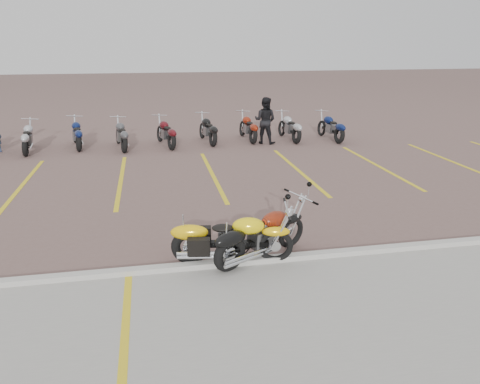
# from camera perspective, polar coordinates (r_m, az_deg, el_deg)

# --- Properties ---
(ground) EXTENTS (100.00, 100.00, 0.00)m
(ground) POSITION_cam_1_polar(r_m,az_deg,el_deg) (10.44, -0.35, -3.85)
(ground) COLOR brown
(ground) RESTS_ON ground
(concrete_apron) EXTENTS (60.00, 5.00, 0.01)m
(concrete_apron) POSITION_cam_1_polar(r_m,az_deg,el_deg) (6.60, 7.35, -18.29)
(concrete_apron) COLOR #9E9B93
(concrete_apron) RESTS_ON ground
(curb) EXTENTS (60.00, 0.18, 0.12)m
(curb) POSITION_cam_1_polar(r_m,az_deg,el_deg) (8.63, 2.16, -8.36)
(curb) COLOR #ADAAA3
(curb) RESTS_ON ground
(parking_stripes) EXTENTS (38.00, 5.50, 0.01)m
(parking_stripes) POSITION_cam_1_polar(r_m,az_deg,el_deg) (14.18, -3.36, 2.13)
(parking_stripes) COLOR gold
(parking_stripes) RESTS_ON ground
(apron_stripe) EXTENTS (0.12, 5.00, 0.00)m
(apron_stripe) POSITION_cam_1_polar(r_m,az_deg,el_deg) (6.37, -14.09, -20.24)
(apron_stripe) COLOR gold
(apron_stripe) RESTS_ON concrete_apron
(yellow_cruiser) EXTENTS (2.20, 0.53, 0.91)m
(yellow_cruiser) POSITION_cam_1_polar(r_m,az_deg,el_deg) (8.48, -1.31, -5.91)
(yellow_cruiser) COLOR black
(yellow_cruiser) RESTS_ON ground
(flame_cruiser) EXTENTS (1.97, 1.13, 0.89)m
(flame_cruiser) POSITION_cam_1_polar(r_m,az_deg,el_deg) (8.62, 2.28, -5.59)
(flame_cruiser) COLOR black
(flame_cruiser) RESTS_ON ground
(person_b) EXTENTS (1.10, 1.04, 1.80)m
(person_b) POSITION_cam_1_polar(r_m,az_deg,el_deg) (18.38, 3.08, 8.70)
(person_b) COLOR black
(person_b) RESTS_ON ground
(bg_bike_row) EXTENTS (15.79, 2.07, 1.10)m
(bg_bike_row) POSITION_cam_1_polar(r_m,az_deg,el_deg) (18.32, -11.78, 7.21)
(bg_bike_row) COLOR black
(bg_bike_row) RESTS_ON ground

